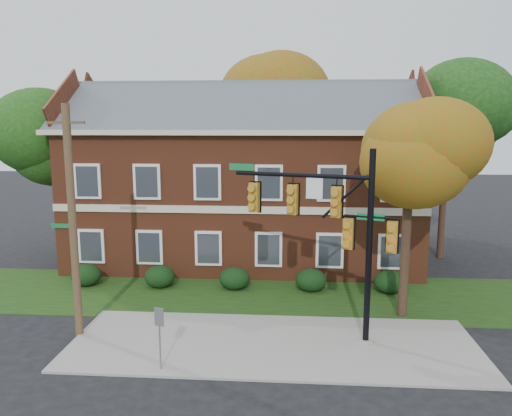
# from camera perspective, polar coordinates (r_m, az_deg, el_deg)

# --- Properties ---
(ground) EXTENTS (120.00, 120.00, 0.00)m
(ground) POSITION_cam_1_polar(r_m,az_deg,el_deg) (16.95, 1.83, -16.84)
(ground) COLOR black
(ground) RESTS_ON ground
(sidewalk) EXTENTS (14.00, 5.00, 0.08)m
(sidewalk) POSITION_cam_1_polar(r_m,az_deg,el_deg) (17.84, 1.97, -15.29)
(sidewalk) COLOR gray
(sidewalk) RESTS_ON ground
(grass_strip) EXTENTS (30.00, 6.00, 0.04)m
(grass_strip) POSITION_cam_1_polar(r_m,az_deg,el_deg) (22.47, 2.47, -9.92)
(grass_strip) COLOR #193811
(grass_strip) RESTS_ON ground
(apartment_building) EXTENTS (18.80, 8.80, 9.74)m
(apartment_building) POSITION_cam_1_polar(r_m,az_deg,el_deg) (27.35, -1.27, 4.32)
(apartment_building) COLOR brown
(apartment_building) RESTS_ON ground
(hedge_far_left) EXTENTS (1.40, 1.26, 1.05)m
(hedge_far_left) POSITION_cam_1_polar(r_m,az_deg,el_deg) (24.88, -18.84, -7.26)
(hedge_far_left) COLOR black
(hedge_far_left) RESTS_ON ground
(hedge_left) EXTENTS (1.40, 1.26, 1.05)m
(hedge_left) POSITION_cam_1_polar(r_m,az_deg,el_deg) (23.75, -10.97, -7.71)
(hedge_left) COLOR black
(hedge_left) RESTS_ON ground
(hedge_center) EXTENTS (1.40, 1.26, 1.05)m
(hedge_center) POSITION_cam_1_polar(r_m,az_deg,el_deg) (23.11, -2.48, -8.04)
(hedge_center) COLOR black
(hedge_center) RESTS_ON ground
(hedge_right) EXTENTS (1.40, 1.26, 1.05)m
(hedge_right) POSITION_cam_1_polar(r_m,az_deg,el_deg) (22.98, 6.32, -8.19)
(hedge_right) COLOR black
(hedge_right) RESTS_ON ground
(hedge_far_right) EXTENTS (1.40, 1.26, 1.05)m
(hedge_far_right) POSITION_cam_1_polar(r_m,az_deg,el_deg) (23.38, 15.01, -8.16)
(hedge_far_right) COLOR black
(hedge_far_right) RESTS_ON ground
(tree_near_right) EXTENTS (4.50, 4.25, 8.58)m
(tree_near_right) POSITION_cam_1_polar(r_m,az_deg,el_deg) (19.59, 17.99, 6.60)
(tree_near_right) COLOR black
(tree_near_right) RESTS_ON ground
(tree_left_rear) EXTENTS (5.40, 5.10, 8.88)m
(tree_left_rear) POSITION_cam_1_polar(r_m,az_deg,el_deg) (28.77, -21.36, 7.31)
(tree_left_rear) COLOR black
(tree_left_rear) RESTS_ON ground
(tree_right_rear) EXTENTS (6.30, 5.95, 10.62)m
(tree_right_rear) POSITION_cam_1_polar(r_m,az_deg,el_deg) (29.29, 21.87, 10.13)
(tree_right_rear) COLOR black
(tree_right_rear) RESTS_ON ground
(tree_far_rear) EXTENTS (6.84, 6.46, 11.52)m
(tree_far_rear) POSITION_cam_1_polar(r_m,az_deg,el_deg) (34.98, 2.18, 11.83)
(tree_far_rear) COLOR black
(tree_far_rear) RESTS_ON ground
(traffic_signal) EXTENTS (5.84, 1.91, 6.76)m
(traffic_signal) POSITION_cam_1_polar(r_m,az_deg,el_deg) (17.26, 8.92, -1.71)
(traffic_signal) COLOR gray
(traffic_signal) RESTS_ON ground
(utility_pole) EXTENTS (1.28, 0.28, 8.22)m
(utility_pole) POSITION_cam_1_polar(r_m,az_deg,el_deg) (18.43, -20.22, -1.54)
(utility_pole) COLOR #4D3424
(utility_pole) RESTS_ON ground
(sign_post) EXTENTS (0.30, 0.11, 2.06)m
(sign_post) POSITION_cam_1_polar(r_m,az_deg,el_deg) (15.89, -10.98, -13.37)
(sign_post) COLOR slate
(sign_post) RESTS_ON ground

